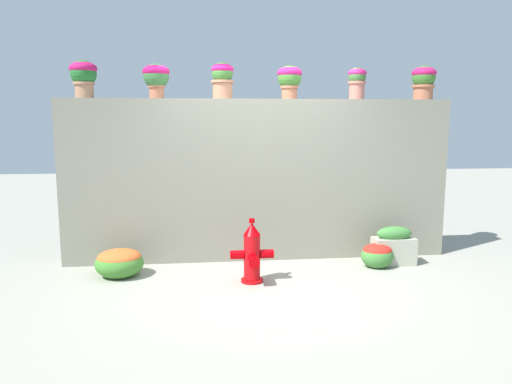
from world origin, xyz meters
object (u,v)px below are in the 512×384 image
at_px(potted_plant_0, 83,75).
at_px(potted_plant_4, 357,80).
at_px(potted_plant_3, 290,78).
at_px(planter_box, 394,246).
at_px(fire_hydrant, 252,254).
at_px(potted_plant_2, 222,78).
at_px(potted_plant_5, 424,80).
at_px(flower_bush_left, 377,254).
at_px(potted_plant_1, 156,76).
at_px(flower_bush_right, 119,262).

xyz_separation_m(potted_plant_0, potted_plant_4, (3.44, 0.01, -0.04)).
xyz_separation_m(potted_plant_3, planter_box, (1.29, -0.46, -2.12)).
height_order(fire_hydrant, planter_box, fire_hydrant).
height_order(potted_plant_2, potted_plant_5, potted_plant_2).
xyz_separation_m(flower_bush_left, planter_box, (0.25, 0.09, 0.07)).
height_order(potted_plant_1, potted_plant_4, potted_plant_1).
xyz_separation_m(potted_plant_1, flower_bush_right, (-0.44, -0.58, -2.19)).
distance_m(potted_plant_3, potted_plant_4, 0.90).
height_order(potted_plant_5, fire_hydrant, potted_plant_5).
bearing_deg(potted_plant_0, flower_bush_right, -53.08).
relative_size(potted_plant_2, fire_hydrant, 0.62).
xyz_separation_m(potted_plant_1, potted_plant_3, (1.68, -0.02, -0.01)).
xyz_separation_m(potted_plant_1, planter_box, (2.97, -0.48, -2.13)).
bearing_deg(fire_hydrant, potted_plant_3, 58.28).
distance_m(potted_plant_2, planter_box, 3.07).
distance_m(potted_plant_0, potted_plant_3, 2.55).
distance_m(fire_hydrant, flower_bush_right, 1.59).
height_order(flower_bush_right, planter_box, planter_box).
bearing_deg(potted_plant_4, planter_box, -50.38).
bearing_deg(potted_plant_3, potted_plant_4, 1.18).
xyz_separation_m(potted_plant_0, flower_bush_right, (0.43, -0.57, -2.20)).
height_order(potted_plant_1, potted_plant_3, potted_plant_1).
xyz_separation_m(potted_plant_2, potted_plant_5, (2.68, 0.00, -0.00)).
bearing_deg(flower_bush_left, potted_plant_3, 152.03).
relative_size(potted_plant_0, potted_plant_5, 1.01).
height_order(potted_plant_0, potted_plant_1, potted_plant_0).
bearing_deg(fire_hydrant, potted_plant_1, 138.76).
bearing_deg(flower_bush_right, potted_plant_2, 26.62).
distance_m(potted_plant_1, potted_plant_2, 0.83).
height_order(potted_plant_1, potted_plant_5, potted_plant_5).
distance_m(potted_plant_2, flower_bush_right, 2.61).
relative_size(potted_plant_2, flower_bush_left, 1.14).
bearing_deg(flower_bush_left, planter_box, 20.75).
bearing_deg(potted_plant_4, potted_plant_0, -179.91).
bearing_deg(planter_box, flower_bush_left, -159.25).
relative_size(potted_plant_0, planter_box, 0.85).
bearing_deg(fire_hydrant, potted_plant_0, 154.09).
distance_m(potted_plant_0, potted_plant_1, 0.87).
xyz_separation_m(potted_plant_1, flower_bush_left, (2.72, -0.57, -2.20)).
xyz_separation_m(potted_plant_0, potted_plant_2, (1.70, 0.06, -0.01)).
distance_m(potted_plant_1, potted_plant_4, 2.57).
relative_size(fire_hydrant, flower_bush_left, 1.84).
relative_size(potted_plant_1, planter_box, 0.80).
xyz_separation_m(potted_plant_1, potted_plant_2, (0.82, 0.06, -0.00)).
xyz_separation_m(potted_plant_3, potted_plant_5, (1.83, 0.08, 0.00)).
relative_size(potted_plant_3, planter_box, 0.79).
distance_m(potted_plant_5, planter_box, 2.26).
bearing_deg(potted_plant_5, potted_plant_4, -176.35).
distance_m(potted_plant_1, potted_plant_3, 1.68).
relative_size(fire_hydrant, planter_box, 1.38).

